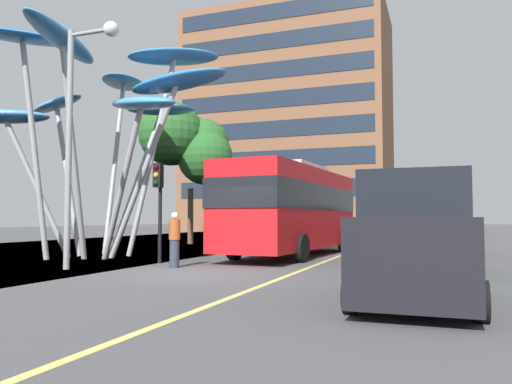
{
  "coord_description": "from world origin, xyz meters",
  "views": [
    {
      "loc": [
        6.43,
        -11.86,
        1.48
      ],
      "look_at": [
        -0.23,
        6.18,
        2.5
      ],
      "focal_mm": 34.7,
      "sensor_mm": 36.0,
      "label": 1
    }
  ],
  "objects_px": {
    "leaf_sculpture": "(109,93)",
    "traffic_light_kerb_near": "(159,190)",
    "car_side_street": "(427,228)",
    "traffic_light_island_mid": "(268,198)",
    "pedestrian": "(175,240)",
    "no_entry_sign": "(232,215)",
    "car_parked_near": "(416,243)",
    "traffic_light_kerb_far": "(211,189)",
    "red_bus": "(293,206)",
    "street_lamp": "(81,111)",
    "car_parked_far": "(438,231)",
    "car_parked_mid": "(434,236)"
  },
  "relations": [
    {
      "from": "no_entry_sign",
      "to": "red_bus",
      "type": "bearing_deg",
      "value": -36.18
    },
    {
      "from": "traffic_light_kerb_near",
      "to": "traffic_light_kerb_far",
      "type": "bearing_deg",
      "value": 90.05
    },
    {
      "from": "car_side_street",
      "to": "pedestrian",
      "type": "distance_m",
      "value": 15.51
    },
    {
      "from": "leaf_sculpture",
      "to": "car_side_street",
      "type": "xyz_separation_m",
      "value": [
        11.2,
        11.45,
        -5.28
      ]
    },
    {
      "from": "car_parked_mid",
      "to": "leaf_sculpture",
      "type": "bearing_deg",
      "value": 176.37
    },
    {
      "from": "leaf_sculpture",
      "to": "traffic_light_kerb_near",
      "type": "xyz_separation_m",
      "value": [
        3.13,
        -1.43,
        -3.88
      ]
    },
    {
      "from": "red_bus",
      "to": "car_side_street",
      "type": "height_order",
      "value": "red_bus"
    },
    {
      "from": "street_lamp",
      "to": "car_parked_mid",
      "type": "bearing_deg",
      "value": 18.55
    },
    {
      "from": "red_bus",
      "to": "traffic_light_kerb_near",
      "type": "relative_size",
      "value": 3.01
    },
    {
      "from": "traffic_light_kerb_far",
      "to": "street_lamp",
      "type": "bearing_deg",
      "value": -99.48
    },
    {
      "from": "red_bus",
      "to": "car_parked_far",
      "type": "bearing_deg",
      "value": 25.17
    },
    {
      "from": "street_lamp",
      "to": "traffic_light_island_mid",
      "type": "bearing_deg",
      "value": 86.29
    },
    {
      "from": "car_parked_mid",
      "to": "red_bus",
      "type": "bearing_deg",
      "value": 142.73
    },
    {
      "from": "car_parked_near",
      "to": "car_side_street",
      "type": "relative_size",
      "value": 0.88
    },
    {
      "from": "leaf_sculpture",
      "to": "traffic_light_kerb_near",
      "type": "height_order",
      "value": "leaf_sculpture"
    },
    {
      "from": "car_side_street",
      "to": "traffic_light_island_mid",
      "type": "bearing_deg",
      "value": -171.13
    },
    {
      "from": "car_parked_far",
      "to": "car_side_street",
      "type": "bearing_deg",
      "value": 95.31
    },
    {
      "from": "traffic_light_kerb_far",
      "to": "traffic_light_island_mid",
      "type": "xyz_separation_m",
      "value": [
        -0.17,
        7.63,
        -0.1
      ]
    },
    {
      "from": "car_parked_far",
      "to": "car_parked_near",
      "type": "bearing_deg",
      "value": -91.53
    },
    {
      "from": "car_parked_near",
      "to": "no_entry_sign",
      "type": "bearing_deg",
      "value": 124.95
    },
    {
      "from": "car_parked_mid",
      "to": "car_side_street",
      "type": "xyz_separation_m",
      "value": [
        -0.45,
        12.19,
        0.01
      ]
    },
    {
      "from": "car_side_street",
      "to": "leaf_sculpture",
      "type": "bearing_deg",
      "value": -134.34
    },
    {
      "from": "traffic_light_island_mid",
      "to": "car_parked_near",
      "type": "height_order",
      "value": "traffic_light_island_mid"
    },
    {
      "from": "street_lamp",
      "to": "pedestrian",
      "type": "height_order",
      "value": "street_lamp"
    },
    {
      "from": "red_bus",
      "to": "street_lamp",
      "type": "bearing_deg",
      "value": -120.97
    },
    {
      "from": "car_parked_near",
      "to": "no_entry_sign",
      "type": "distance_m",
      "value": 15.44
    },
    {
      "from": "red_bus",
      "to": "traffic_light_kerb_near",
      "type": "height_order",
      "value": "red_bus"
    },
    {
      "from": "pedestrian",
      "to": "no_entry_sign",
      "type": "height_order",
      "value": "no_entry_sign"
    },
    {
      "from": "traffic_light_island_mid",
      "to": "car_parked_mid",
      "type": "relative_size",
      "value": 0.78
    },
    {
      "from": "red_bus",
      "to": "street_lamp",
      "type": "xyz_separation_m",
      "value": [
        -4.34,
        -7.23,
        2.63
      ]
    },
    {
      "from": "car_side_street",
      "to": "pedestrian",
      "type": "relative_size",
      "value": 2.7
    },
    {
      "from": "car_side_street",
      "to": "no_entry_sign",
      "type": "distance_m",
      "value": 10.21
    },
    {
      "from": "traffic_light_kerb_far",
      "to": "car_parked_far",
      "type": "height_order",
      "value": "traffic_light_kerb_far"
    },
    {
      "from": "traffic_light_kerb_far",
      "to": "car_parked_far",
      "type": "bearing_deg",
      "value": 20.66
    },
    {
      "from": "traffic_light_kerb_far",
      "to": "pedestrian",
      "type": "distance_m",
      "value": 5.44
    },
    {
      "from": "traffic_light_island_mid",
      "to": "car_parked_far",
      "type": "relative_size",
      "value": 0.83
    },
    {
      "from": "traffic_light_kerb_near",
      "to": "street_lamp",
      "type": "xyz_separation_m",
      "value": [
        -1.09,
        -2.54,
        2.2
      ]
    },
    {
      "from": "leaf_sculpture",
      "to": "pedestrian",
      "type": "height_order",
      "value": "leaf_sculpture"
    },
    {
      "from": "car_parked_near",
      "to": "car_parked_far",
      "type": "relative_size",
      "value": 0.93
    },
    {
      "from": "traffic_light_kerb_far",
      "to": "car_parked_near",
      "type": "height_order",
      "value": "traffic_light_kerb_far"
    },
    {
      "from": "traffic_light_kerb_far",
      "to": "traffic_light_island_mid",
      "type": "bearing_deg",
      "value": 91.27
    },
    {
      "from": "traffic_light_island_mid",
      "to": "street_lamp",
      "type": "relative_size",
      "value": 0.5
    },
    {
      "from": "red_bus",
      "to": "traffic_light_kerb_near",
      "type": "xyz_separation_m",
      "value": [
        -3.25,
        -4.7,
        0.43
      ]
    },
    {
      "from": "traffic_light_kerb_near",
      "to": "traffic_light_island_mid",
      "type": "relative_size",
      "value": 0.92
    },
    {
      "from": "leaf_sculpture",
      "to": "traffic_light_kerb_far",
      "type": "relative_size",
      "value": 2.83
    },
    {
      "from": "traffic_light_kerb_near",
      "to": "no_entry_sign",
      "type": "xyz_separation_m",
      "value": [
        -0.57,
        7.49,
        -0.76
      ]
    },
    {
      "from": "red_bus",
      "to": "traffic_light_island_mid",
      "type": "distance_m",
      "value": 7.73
    },
    {
      "from": "leaf_sculpture",
      "to": "car_side_street",
      "type": "height_order",
      "value": "leaf_sculpture"
    },
    {
      "from": "traffic_light_island_mid",
      "to": "car_side_street",
      "type": "bearing_deg",
      "value": 8.87
    },
    {
      "from": "car_side_street",
      "to": "no_entry_sign",
      "type": "bearing_deg",
      "value": -148.05
    }
  ]
}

